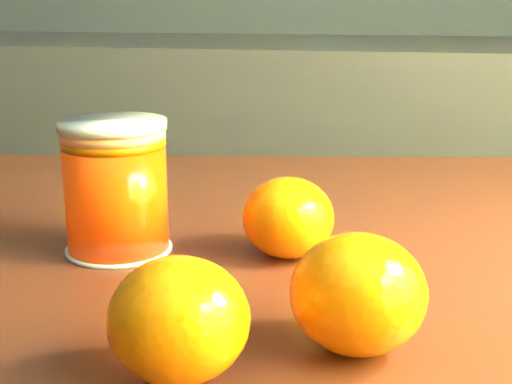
# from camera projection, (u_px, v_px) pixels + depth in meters

# --- Properties ---
(kitchen_counter) EXTENTS (3.15, 0.60, 0.90)m
(kitchen_counter) POSITION_uv_depth(u_px,v_px,m) (56.00, 212.00, 1.88)
(kitchen_counter) COLOR #45464A
(kitchen_counter) RESTS_ON ground
(juice_glass) EXTENTS (0.08, 0.08, 0.09)m
(juice_glass) POSITION_uv_depth(u_px,v_px,m) (116.00, 188.00, 0.51)
(juice_glass) COLOR #FF3C05
(juice_glass) RESTS_ON table
(orange_front) EXTENTS (0.09, 0.09, 0.06)m
(orange_front) POSITION_uv_depth(u_px,v_px,m) (358.00, 293.00, 0.37)
(orange_front) COLOR orange
(orange_front) RESTS_ON table
(orange_back) EXTENTS (0.07, 0.07, 0.06)m
(orange_back) POSITION_uv_depth(u_px,v_px,m) (288.00, 218.00, 0.50)
(orange_back) COLOR orange
(orange_back) RESTS_ON table
(orange_extra) EXTENTS (0.07, 0.07, 0.06)m
(orange_extra) POSITION_uv_depth(u_px,v_px,m) (179.00, 320.00, 0.34)
(orange_extra) COLOR orange
(orange_extra) RESTS_ON table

